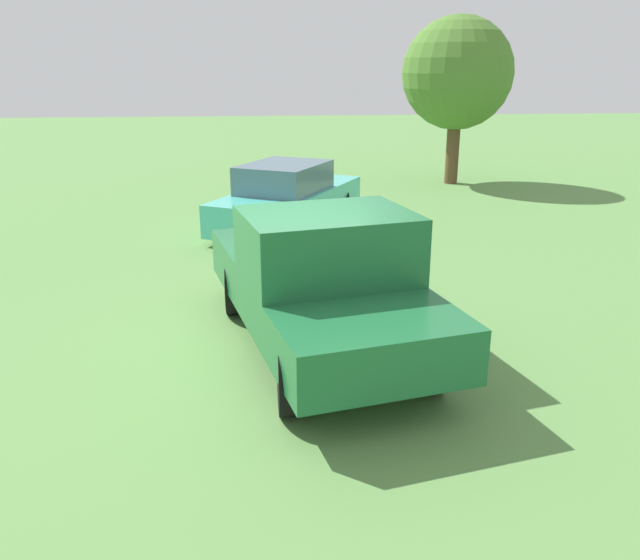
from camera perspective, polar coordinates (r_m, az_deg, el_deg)
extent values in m
plane|color=#5B8C47|center=(8.45, -3.19, -5.71)|extent=(80.00, 80.00, 0.00)
cylinder|color=black|center=(9.42, -7.67, -0.59)|extent=(0.81, 0.22, 0.81)
cylinder|color=black|center=(9.83, 1.90, 0.39)|extent=(0.81, 0.22, 0.81)
cylinder|color=black|center=(6.72, -2.82, -8.58)|extent=(0.81, 0.22, 0.81)
cylinder|color=black|center=(7.28, 10.00, -6.61)|extent=(0.81, 0.22, 0.81)
cube|color=#1E6638|center=(9.40, -2.66, 1.70)|extent=(2.25, 2.32, 0.64)
cube|color=#1E6638|center=(7.75, 0.64, 0.97)|extent=(1.88, 2.24, 1.40)
cube|color=slate|center=(7.63, 0.66, 4.12)|extent=(1.63, 2.04, 0.48)
cube|color=#1E6638|center=(7.06, 3.08, -4.32)|extent=(2.62, 2.40, 0.60)
cube|color=silver|center=(10.29, -3.95, 1.66)|extent=(0.52, 1.87, 0.16)
cylinder|color=black|center=(16.17, -2.75, 7.21)|extent=(0.60, 0.20, 0.60)
cylinder|color=black|center=(15.60, 2.13, 6.80)|extent=(0.60, 0.20, 0.60)
cylinder|color=black|center=(13.61, -8.29, 4.88)|extent=(0.60, 0.20, 0.60)
cylinder|color=black|center=(12.92, -2.70, 4.32)|extent=(0.60, 0.20, 0.60)
cube|color=#4CC6B2|center=(14.50, -2.74, 6.72)|extent=(4.81, 3.71, 0.68)
cube|color=slate|center=(14.18, -3.19, 9.07)|extent=(2.48, 2.30, 0.60)
cylinder|color=brown|center=(20.34, 11.69, 11.56)|extent=(0.39, 0.39, 2.27)
sphere|color=#4C7A2D|center=(20.21, 12.09, 17.50)|extent=(3.26, 3.26, 3.26)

